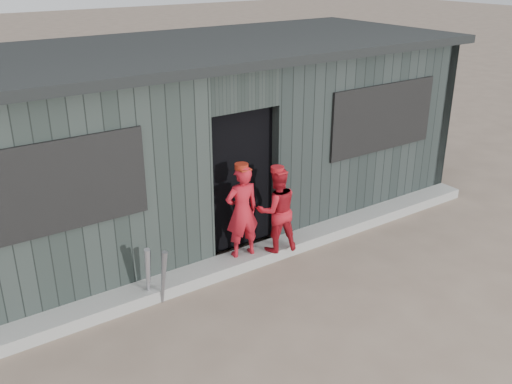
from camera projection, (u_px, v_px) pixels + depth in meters
ground at (350, 329)px, 6.19m from camera, size 80.00×80.00×0.00m
curb at (255, 256)px, 7.55m from camera, size 8.00×0.36×0.15m
bat_left at (148, 275)px, 6.50m from camera, size 0.12×0.25×0.76m
bat_mid at (163, 277)px, 6.52m from camera, size 0.11×0.18×0.70m
bat_right at (148, 275)px, 6.57m from camera, size 0.09×0.21×0.70m
player_red_left at (242, 211)px, 7.20m from camera, size 0.48×0.35×1.23m
player_red_right at (277, 210)px, 7.35m from camera, size 0.65×0.56×1.14m
player_grey_back at (236, 204)px, 7.91m from camera, size 0.62×0.49×1.12m
dugout at (190, 137)px, 8.36m from camera, size 8.30×3.30×2.62m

